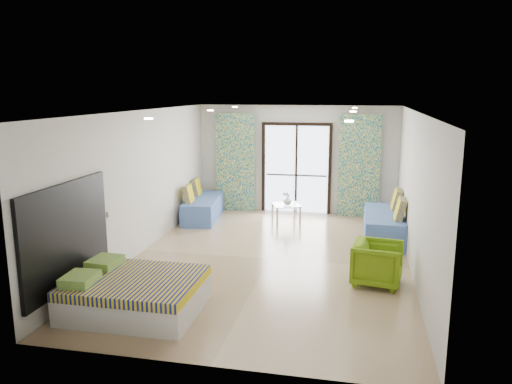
% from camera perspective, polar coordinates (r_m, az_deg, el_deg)
% --- Properties ---
extents(floor, '(5.00, 7.50, 0.01)m').
position_cam_1_polar(floor, '(9.32, 1.58, -7.63)').
color(floor, '#957859').
rests_on(floor, ground).
extents(ceiling, '(5.00, 7.50, 0.01)m').
position_cam_1_polar(ceiling, '(8.81, 1.68, 9.18)').
color(ceiling, silver).
rests_on(ceiling, ground).
extents(wall_back, '(5.00, 0.01, 2.70)m').
position_cam_1_polar(wall_back, '(12.63, 4.66, 3.73)').
color(wall_back, silver).
rests_on(wall_back, ground).
extents(wall_front, '(5.00, 0.01, 2.70)m').
position_cam_1_polar(wall_front, '(5.43, -5.46, -6.91)').
color(wall_front, silver).
rests_on(wall_front, ground).
extents(wall_left, '(0.01, 7.50, 2.70)m').
position_cam_1_polar(wall_left, '(9.72, -13.03, 1.10)').
color(wall_left, silver).
rests_on(wall_left, ground).
extents(wall_right, '(0.01, 7.50, 2.70)m').
position_cam_1_polar(wall_right, '(8.88, 17.71, -0.12)').
color(wall_right, silver).
rests_on(wall_right, ground).
extents(balcony_door, '(1.76, 0.08, 2.28)m').
position_cam_1_polar(balcony_door, '(12.61, 4.64, 3.30)').
color(balcony_door, black).
rests_on(balcony_door, floor).
extents(balcony_rail, '(1.52, 0.03, 0.04)m').
position_cam_1_polar(balcony_rail, '(12.67, 4.62, 1.93)').
color(balcony_rail, '#595451').
rests_on(balcony_rail, balcony_door).
extents(curtain_left, '(1.00, 0.10, 2.50)m').
position_cam_1_polar(curtain_left, '(12.75, -2.39, 3.38)').
color(curtain_left, white).
rests_on(curtain_left, floor).
extents(curtain_right, '(1.00, 0.10, 2.50)m').
position_cam_1_polar(curtain_right, '(12.37, 11.70, 2.89)').
color(curtain_right, white).
rests_on(curtain_right, floor).
extents(downlight_a, '(0.12, 0.12, 0.02)m').
position_cam_1_polar(downlight_a, '(7.30, -12.18, 8.20)').
color(downlight_a, '#FFE0B2').
rests_on(downlight_a, ceiling).
extents(downlight_b, '(0.12, 0.12, 0.02)m').
position_cam_1_polar(downlight_b, '(6.68, 10.59, 7.97)').
color(downlight_b, '#FFE0B2').
rests_on(downlight_b, ceiling).
extents(downlight_c, '(0.12, 0.12, 0.02)m').
position_cam_1_polar(downlight_c, '(10.11, -5.23, 9.28)').
color(downlight_c, '#FFE0B2').
rests_on(downlight_c, ceiling).
extents(downlight_d, '(0.12, 0.12, 0.02)m').
position_cam_1_polar(downlight_d, '(9.67, 11.04, 9.02)').
color(downlight_d, '#FFE0B2').
rests_on(downlight_d, ceiling).
extents(downlight_e, '(0.12, 0.12, 0.02)m').
position_cam_1_polar(downlight_e, '(12.04, -2.41, 9.68)').
color(downlight_e, '#FFE0B2').
rests_on(downlight_e, ceiling).
extents(downlight_f, '(0.12, 0.12, 0.02)m').
position_cam_1_polar(downlight_f, '(11.67, 11.22, 9.42)').
color(downlight_f, '#FFE0B2').
rests_on(downlight_f, ceiling).
extents(headboard, '(0.06, 2.10, 1.50)m').
position_cam_1_polar(headboard, '(7.58, -20.77, -4.64)').
color(headboard, black).
rests_on(headboard, floor).
extents(switch_plate, '(0.02, 0.10, 0.10)m').
position_cam_1_polar(switch_plate, '(8.62, -16.40, -2.44)').
color(switch_plate, silver).
rests_on(switch_plate, wall_left).
extents(bed, '(1.79, 1.46, 0.62)m').
position_cam_1_polar(bed, '(7.37, -13.72, -11.19)').
color(bed, silver).
rests_on(bed, floor).
extents(daybed_left, '(0.92, 1.92, 0.91)m').
position_cam_1_polar(daybed_left, '(12.13, -6.12, -1.75)').
color(daybed_left, '#4867AC').
rests_on(daybed_left, floor).
extents(daybed_right, '(0.79, 2.00, 0.99)m').
position_cam_1_polar(daybed_right, '(10.78, 14.45, -3.63)').
color(daybed_right, '#4867AC').
rests_on(daybed_right, floor).
extents(coffee_table, '(0.81, 0.81, 0.72)m').
position_cam_1_polar(coffee_table, '(11.82, 3.47, -1.63)').
color(coffee_table, silver).
rests_on(coffee_table, floor).
extents(vase, '(0.27, 0.27, 0.20)m').
position_cam_1_polar(vase, '(11.78, 3.63, -0.95)').
color(vase, white).
rests_on(vase, coffee_table).
extents(armchair, '(0.80, 0.84, 0.77)m').
position_cam_1_polar(armchair, '(8.27, 13.73, -7.70)').
color(armchair, '#669112').
rests_on(armchair, floor).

